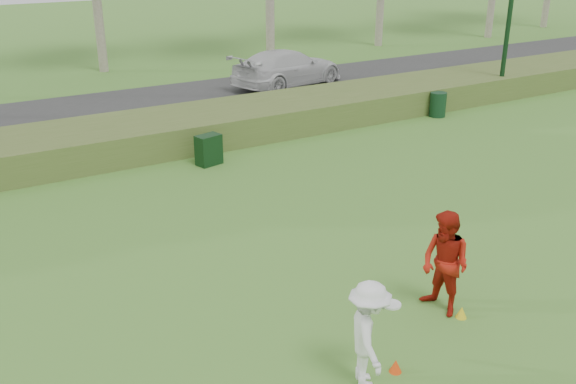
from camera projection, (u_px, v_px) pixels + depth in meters
ground at (417, 349)px, 10.17m from camera, size 120.00×120.00×0.00m
reed_strip at (154, 134)px, 19.55m from camera, size 80.00×3.00×0.90m
park_road at (108, 111)px, 23.69m from camera, size 80.00×6.00×0.06m
player_white at (368, 335)px, 9.10m from camera, size 1.04×1.23×1.66m
player_red at (445, 264)px, 10.84m from camera, size 0.77×0.95×1.86m
cone_orange at (396, 366)px, 9.60m from camera, size 0.19×0.19×0.21m
cone_yellow at (462, 312)px, 10.96m from camera, size 0.19×0.19×0.21m
utility_cabinet at (209, 150)px, 18.13m from camera, size 0.78×0.58×0.87m
trash_bin at (438, 105)px, 22.93m from camera, size 0.70×0.70×0.87m
car_right at (288, 68)px, 27.21m from camera, size 5.62×3.34×1.53m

